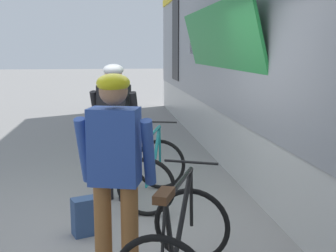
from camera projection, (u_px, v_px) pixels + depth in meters
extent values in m
plane|color=gray|center=(130.00, 220.00, 4.98)|extent=(80.00, 80.00, 0.00)
cube|color=#238C3D|center=(220.00, 58.00, 7.10)|extent=(0.46, 4.35, 1.66)
cube|color=black|center=(196.00, 34.00, 8.98)|extent=(0.04, 1.10, 0.80)
cube|color=black|center=(175.00, 38.00, 11.91)|extent=(0.03, 1.10, 2.29)
cylinder|color=#935B2D|center=(103.00, 237.00, 3.49)|extent=(0.14, 0.14, 0.90)
cylinder|color=#935B2D|center=(130.00, 238.00, 3.45)|extent=(0.14, 0.14, 0.90)
cube|color=#2D4C9E|center=(115.00, 146.00, 3.34)|extent=(0.43, 0.33, 0.60)
cylinder|color=#2D4C9E|center=(84.00, 150.00, 3.42)|extent=(0.16, 0.27, 0.56)
cylinder|color=#2D4C9E|center=(149.00, 153.00, 3.35)|extent=(0.16, 0.27, 0.56)
sphere|color=#9E7051|center=(113.00, 91.00, 3.26)|extent=(0.22, 0.22, 0.22)
ellipsoid|color=yellow|center=(113.00, 83.00, 3.25)|extent=(0.32, 0.33, 0.14)
cylinder|color=#232328|center=(107.00, 166.00, 5.61)|extent=(0.14, 0.14, 0.90)
cylinder|color=#232328|center=(124.00, 167.00, 5.56)|extent=(0.14, 0.14, 0.90)
cube|color=black|center=(114.00, 109.00, 5.45)|extent=(0.44, 0.36, 0.60)
cylinder|color=black|center=(96.00, 112.00, 5.56)|extent=(0.17, 0.27, 0.56)
cylinder|color=black|center=(135.00, 113.00, 5.45)|extent=(0.17, 0.27, 0.56)
sphere|color=tan|center=(113.00, 75.00, 5.38)|extent=(0.22, 0.22, 0.22)
ellipsoid|color=white|center=(113.00, 70.00, 5.37)|extent=(0.33, 0.35, 0.14)
torus|color=black|center=(192.00, 226.00, 3.94)|extent=(0.67, 0.32, 0.71)
cylinder|color=black|center=(183.00, 214.00, 3.56)|extent=(0.29, 0.61, 0.63)
cylinder|color=black|center=(180.00, 183.00, 3.39)|extent=(0.36, 0.80, 0.04)
cylinder|color=black|center=(170.00, 235.00, 3.15)|extent=(0.14, 0.27, 0.62)
cylinder|color=black|center=(163.00, 242.00, 2.98)|extent=(0.08, 0.14, 0.56)
cylinder|color=black|center=(191.00, 198.00, 3.87)|extent=(0.06, 0.09, 0.55)
cylinder|color=black|center=(191.00, 162.00, 3.79)|extent=(0.45, 0.21, 0.02)
cube|color=#4C2D19|center=(164.00, 196.00, 2.95)|extent=(0.18, 0.26, 0.06)
torus|color=black|center=(160.00, 164.00, 6.04)|extent=(0.70, 0.24, 0.71)
torus|color=black|center=(146.00, 187.00, 5.05)|extent=(0.70, 0.24, 0.71)
cylinder|color=#197A7F|center=(156.00, 153.00, 5.65)|extent=(0.22, 0.63, 0.63)
cylinder|color=#197A7F|center=(154.00, 132.00, 5.48)|extent=(0.27, 0.83, 0.04)
cylinder|color=#197A7F|center=(150.00, 161.00, 5.24)|extent=(0.11, 0.27, 0.62)
cylinder|color=#197A7F|center=(149.00, 185.00, 5.23)|extent=(0.13, 0.36, 0.08)
cylinder|color=#197A7F|center=(147.00, 163.00, 5.06)|extent=(0.06, 0.14, 0.56)
cylinder|color=#197A7F|center=(160.00, 146.00, 5.97)|extent=(0.05, 0.09, 0.55)
cylinder|color=black|center=(159.00, 122.00, 5.89)|extent=(0.47, 0.15, 0.02)
cube|color=#4C2D19|center=(147.00, 135.00, 5.03)|extent=(0.16, 0.26, 0.06)
cube|color=navy|center=(86.00, 216.00, 4.57)|extent=(0.32, 0.26, 0.40)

